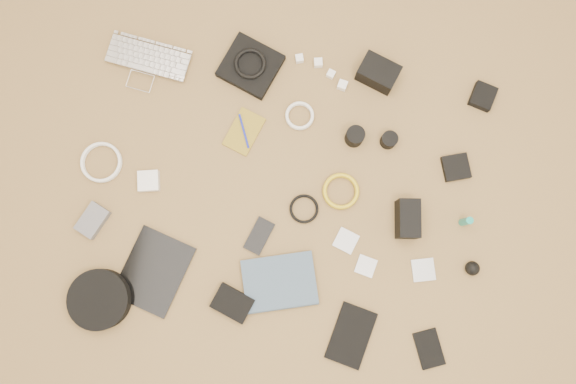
# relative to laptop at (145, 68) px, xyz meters

# --- Properties ---
(room_shell) EXTENTS (4.04, 4.04, 2.58)m
(room_shell) POSITION_rel_laptop_xyz_m (0.54, -0.38, 1.24)
(room_shell) COLOR olive
(room_shell) RESTS_ON ground
(laptop) EXTENTS (0.32, 0.25, 0.02)m
(laptop) POSITION_rel_laptop_xyz_m (0.00, 0.00, 0.00)
(laptop) COLOR silver
(laptop) RESTS_ON ground
(headphone_pouch) EXTENTS (0.24, 0.24, 0.03)m
(headphone_pouch) POSITION_rel_laptop_xyz_m (0.37, 0.06, 0.01)
(headphone_pouch) COLOR black
(headphone_pouch) RESTS_ON ground
(headphones) EXTENTS (0.13, 0.13, 0.01)m
(headphones) POSITION_rel_laptop_xyz_m (0.37, 0.06, 0.03)
(headphones) COLOR black
(headphones) RESTS_ON headphone_pouch
(charger_a) EXTENTS (0.03, 0.03, 0.03)m
(charger_a) POSITION_rel_laptop_xyz_m (0.54, 0.11, 0.00)
(charger_a) COLOR white
(charger_a) RESTS_ON ground
(charger_b) EXTENTS (0.03, 0.03, 0.03)m
(charger_b) POSITION_rel_laptop_xyz_m (0.61, 0.10, 0.00)
(charger_b) COLOR white
(charger_b) RESTS_ON ground
(charger_c) EXTENTS (0.03, 0.03, 0.02)m
(charger_c) POSITION_rel_laptop_xyz_m (0.66, 0.07, 0.00)
(charger_c) COLOR white
(charger_c) RESTS_ON ground
(charger_d) EXTENTS (0.04, 0.04, 0.03)m
(charger_d) POSITION_rel_laptop_xyz_m (0.71, 0.03, 0.00)
(charger_d) COLOR white
(charger_d) RESTS_ON ground
(dslr_camera) EXTENTS (0.16, 0.13, 0.08)m
(dslr_camera) POSITION_rel_laptop_xyz_m (0.83, 0.09, 0.03)
(dslr_camera) COLOR black
(dslr_camera) RESTS_ON ground
(lens_pouch) EXTENTS (0.10, 0.11, 0.03)m
(lens_pouch) POSITION_rel_laptop_xyz_m (1.21, 0.06, 0.00)
(lens_pouch) COLOR black
(lens_pouch) RESTS_ON ground
(notebook_olive) EXTENTS (0.14, 0.18, 0.01)m
(notebook_olive) POSITION_rel_laptop_xyz_m (0.39, -0.18, -0.01)
(notebook_olive) COLOR olive
(notebook_olive) RESTS_ON ground
(pen_blue) EXTENTS (0.06, 0.12, 0.01)m
(pen_blue) POSITION_rel_laptop_xyz_m (0.39, -0.18, 0.00)
(pen_blue) COLOR #161FB4
(pen_blue) RESTS_ON notebook_olive
(cable_white_a) EXTENTS (0.13, 0.13, 0.01)m
(cable_white_a) POSITION_rel_laptop_xyz_m (0.57, -0.10, -0.01)
(cable_white_a) COLOR white
(cable_white_a) RESTS_ON ground
(lens_a) EXTENTS (0.08, 0.08, 0.07)m
(lens_a) POSITION_rel_laptop_xyz_m (0.78, -0.15, 0.02)
(lens_a) COLOR black
(lens_a) RESTS_ON ground
(lens_b) EXTENTS (0.06, 0.06, 0.05)m
(lens_b) POSITION_rel_laptop_xyz_m (0.90, -0.15, 0.01)
(lens_b) COLOR black
(lens_b) RESTS_ON ground
(card_reader) EXTENTS (0.11, 0.11, 0.02)m
(card_reader) POSITION_rel_laptop_xyz_m (1.14, -0.21, -0.00)
(card_reader) COLOR black
(card_reader) RESTS_ON ground
(power_brick) EXTENTS (0.08, 0.08, 0.03)m
(power_brick) POSITION_rel_laptop_xyz_m (0.08, -0.40, 0.00)
(power_brick) COLOR white
(power_brick) RESTS_ON ground
(cable_white_b) EXTENTS (0.16, 0.16, 0.01)m
(cable_white_b) POSITION_rel_laptop_xyz_m (-0.10, -0.36, -0.01)
(cable_white_b) COLOR white
(cable_white_b) RESTS_ON ground
(cable_black) EXTENTS (0.12, 0.12, 0.01)m
(cable_black) POSITION_rel_laptop_xyz_m (0.63, -0.43, -0.01)
(cable_black) COLOR black
(cable_black) RESTS_ON ground
(cable_yellow) EXTENTS (0.15, 0.15, 0.01)m
(cable_yellow) POSITION_rel_laptop_xyz_m (0.75, -0.35, -0.00)
(cable_yellow) COLOR gold
(cable_yellow) RESTS_ON ground
(flash) EXTENTS (0.09, 0.14, 0.10)m
(flash) POSITION_rel_laptop_xyz_m (0.99, -0.42, 0.04)
(flash) COLOR black
(flash) RESTS_ON ground
(lens_cleaner) EXTENTS (0.03, 0.03, 0.09)m
(lens_cleaner) POSITION_rel_laptop_xyz_m (1.19, -0.40, 0.03)
(lens_cleaner) COLOR teal
(lens_cleaner) RESTS_ON ground
(battery_charger) EXTENTS (0.11, 0.13, 0.03)m
(battery_charger) POSITION_rel_laptop_xyz_m (-0.09, -0.57, 0.00)
(battery_charger) COLOR slate
(battery_charger) RESTS_ON ground
(tablet) EXTENTS (0.27, 0.31, 0.01)m
(tablet) POSITION_rel_laptop_xyz_m (0.15, -0.71, -0.01)
(tablet) COLOR black
(tablet) RESTS_ON ground
(phone) EXTENTS (0.10, 0.14, 0.01)m
(phone) POSITION_rel_laptop_xyz_m (0.49, -0.54, -0.01)
(phone) COLOR black
(phone) RESTS_ON ground
(filter_case_left) EXTENTS (0.09, 0.09, 0.01)m
(filter_case_left) POSITION_rel_laptop_xyz_m (0.79, -0.52, -0.01)
(filter_case_left) COLOR silver
(filter_case_left) RESTS_ON ground
(filter_case_mid) EXTENTS (0.08, 0.08, 0.01)m
(filter_case_mid) POSITION_rel_laptop_xyz_m (0.87, -0.59, -0.01)
(filter_case_mid) COLOR silver
(filter_case_mid) RESTS_ON ground
(filter_case_right) EXTENTS (0.09, 0.09, 0.01)m
(filter_case_right) POSITION_rel_laptop_xyz_m (1.07, -0.58, -0.01)
(filter_case_right) COLOR silver
(filter_case_right) RESTS_ON ground
(air_blower) EXTENTS (0.05, 0.05, 0.05)m
(air_blower) POSITION_rel_laptop_xyz_m (1.23, -0.55, 0.01)
(air_blower) COLOR black
(air_blower) RESTS_ON ground
(headphone_case) EXTENTS (0.24, 0.24, 0.06)m
(headphone_case) POSITION_rel_laptop_xyz_m (-0.01, -0.83, 0.02)
(headphone_case) COLOR black
(headphone_case) RESTS_ON ground
(drive_case) EXTENTS (0.15, 0.13, 0.03)m
(drive_case) POSITION_rel_laptop_xyz_m (0.44, -0.78, 0.00)
(drive_case) COLOR black
(drive_case) RESTS_ON ground
(paperback) EXTENTS (0.29, 0.24, 0.02)m
(paperback) POSITION_rel_laptop_xyz_m (0.61, -0.78, 0.00)
(paperback) COLOR #40556C
(paperback) RESTS_ON ground
(notebook_black_a) EXTENTS (0.16, 0.22, 0.01)m
(notebook_black_a) POSITION_rel_laptop_xyz_m (0.85, -0.83, -0.00)
(notebook_black_a) COLOR black
(notebook_black_a) RESTS_ON ground
(notebook_black_b) EXTENTS (0.12, 0.15, 0.01)m
(notebook_black_b) POSITION_rel_laptop_xyz_m (1.12, -0.84, -0.01)
(notebook_black_b) COLOR black
(notebook_black_b) RESTS_ON ground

